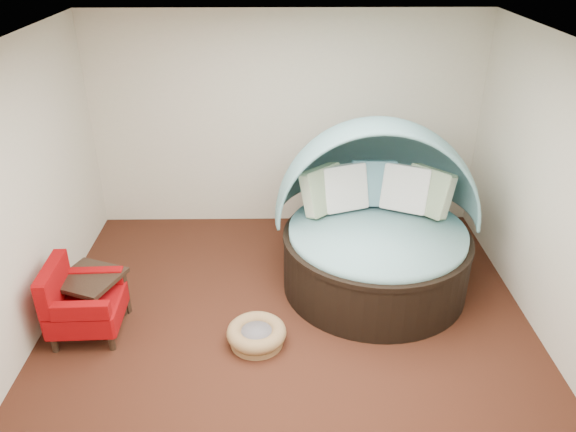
{
  "coord_description": "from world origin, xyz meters",
  "views": [
    {
      "loc": [
        -0.08,
        -4.45,
        3.68
      ],
      "look_at": [
        -0.0,
        0.6,
        1.03
      ],
      "focal_mm": 35.0,
      "sensor_mm": 36.0,
      "label": 1
    }
  ],
  "objects_px": {
    "side_table": "(92,292)",
    "red_armchair": "(81,302)",
    "pet_basket": "(257,334)",
    "canopy_daybed": "(377,213)"
  },
  "relations": [
    {
      "from": "side_table",
      "to": "red_armchair",
      "type": "bearing_deg",
      "value": -105.1
    },
    {
      "from": "pet_basket",
      "to": "side_table",
      "type": "distance_m",
      "value": 1.74
    },
    {
      "from": "red_armchair",
      "to": "side_table",
      "type": "bearing_deg",
      "value": 72.86
    },
    {
      "from": "canopy_daybed",
      "to": "pet_basket",
      "type": "height_order",
      "value": "canopy_daybed"
    },
    {
      "from": "red_armchair",
      "to": "pet_basket",
      "type": "bearing_deg",
      "value": -8.45
    },
    {
      "from": "canopy_daybed",
      "to": "side_table",
      "type": "distance_m",
      "value": 3.11
    },
    {
      "from": "canopy_daybed",
      "to": "side_table",
      "type": "xyz_separation_m",
      "value": [
        -2.98,
        -0.71,
        -0.52
      ]
    },
    {
      "from": "red_armchair",
      "to": "side_table",
      "type": "xyz_separation_m",
      "value": [
        0.05,
        0.19,
        -0.02
      ]
    },
    {
      "from": "canopy_daybed",
      "to": "side_table",
      "type": "bearing_deg",
      "value": -164.24
    },
    {
      "from": "canopy_daybed",
      "to": "pet_basket",
      "type": "distance_m",
      "value": 1.86
    }
  ]
}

